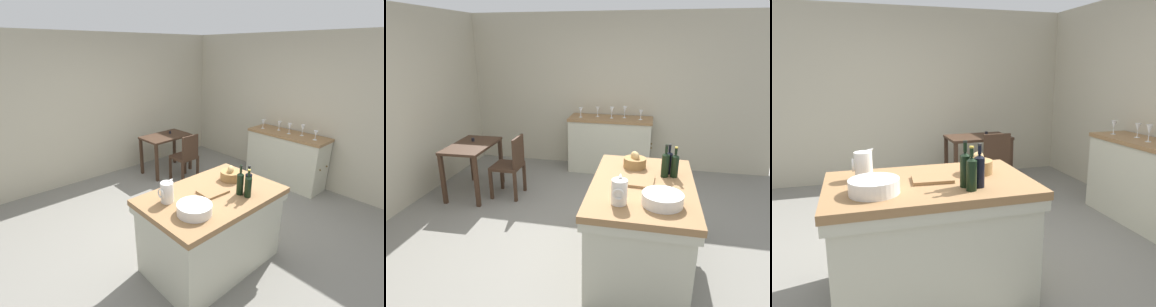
{
  "view_description": "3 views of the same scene",
  "coord_description": "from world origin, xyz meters",
  "views": [
    {
      "loc": [
        -2.23,
        -2.48,
        2.34
      ],
      "look_at": [
        0.31,
        0.38,
        0.94
      ],
      "focal_mm": 27.05,
      "sensor_mm": 36.0,
      "label": 1
    },
    {
      "loc": [
        -3.21,
        -0.61,
        2.16
      ],
      "look_at": [
        0.29,
        0.16,
        0.94
      ],
      "focal_mm": 31.48,
      "sensor_mm": 36.0,
      "label": 2
    },
    {
      "loc": [
        -0.76,
        -3.11,
        1.68
      ],
      "look_at": [
        0.22,
        0.16,
        0.9
      ],
      "focal_mm": 34.31,
      "sensor_mm": 36.0,
      "label": 3
    }
  ],
  "objects": [
    {
      "name": "ground_plane",
      "position": [
        0.0,
        0.0,
        0.0
      ],
      "size": [
        6.76,
        6.76,
        0.0
      ],
      "primitive_type": "plane",
      "color": "slate"
    },
    {
      "name": "wall_back",
      "position": [
        0.0,
        2.6,
        1.3
      ],
      "size": [
        5.32,
        0.12,
        2.6
      ],
      "primitive_type": "cube",
      "color": "#B2AA93",
      "rests_on": "ground"
    },
    {
      "name": "wall_right",
      "position": [
        2.6,
        0.0,
        1.3
      ],
      "size": [
        0.12,
        5.2,
        2.6
      ],
      "primitive_type": "cube",
      "color": "#B2AA93",
      "rests_on": "ground"
    },
    {
      "name": "island_table",
      "position": [
        -0.26,
        -0.58,
        0.48
      ],
      "size": [
        1.49,
        0.95,
        0.89
      ],
      "color": "olive",
      "rests_on": "ground"
    },
    {
      "name": "side_cabinet",
      "position": [
        2.26,
        0.03,
        0.47
      ],
      "size": [
        0.52,
        1.39,
        0.93
      ],
      "color": "olive",
      "rests_on": "ground"
    },
    {
      "name": "writing_desk",
      "position": [
        0.94,
        1.86,
        0.62
      ],
      "size": [
        0.92,
        0.59,
        0.8
      ],
      "color": "#3D281C",
      "rests_on": "ground"
    },
    {
      "name": "wooden_chair",
      "position": [
        0.96,
        1.28,
        0.48
      ],
      "size": [
        0.4,
        0.4,
        0.89
      ],
      "color": "#3D281C",
      "rests_on": "ground"
    },
    {
      "name": "pitcher",
      "position": [
        -0.72,
        -0.4,
        1.0
      ],
      "size": [
        0.17,
        0.13,
        0.25
      ],
      "color": "silver",
      "rests_on": "island_table"
    },
    {
      "name": "wash_bowl",
      "position": [
        -0.67,
        -0.75,
        0.94
      ],
      "size": [
        0.33,
        0.33,
        0.1
      ],
      "primitive_type": "cylinder",
      "color": "silver",
      "rests_on": "island_table"
    },
    {
      "name": "bread_basket",
      "position": [
        0.14,
        -0.48,
        0.95
      ],
      "size": [
        0.23,
        0.23,
        0.17
      ],
      "color": "olive",
      "rests_on": "island_table"
    },
    {
      "name": "cutting_board",
      "position": [
        -0.24,
        -0.57,
        0.9
      ],
      "size": [
        0.31,
        0.24,
        0.02
      ],
      "primitive_type": "cube",
      "rotation": [
        0.0,
        0.0,
        -0.07
      ],
      "color": "olive",
      "rests_on": "island_table"
    },
    {
      "name": "wine_bottle_dark",
      "position": [
        0.04,
        -0.82,
        1.01
      ],
      "size": [
        0.07,
        0.07,
        0.31
      ],
      "color": "black",
      "rests_on": "island_table"
    },
    {
      "name": "wine_bottle_amber",
      "position": [
        -0.05,
        -0.78,
        1.02
      ],
      "size": [
        0.07,
        0.07,
        0.33
      ],
      "color": "black",
      "rests_on": "island_table"
    },
    {
      "name": "wine_bottle_green",
      "position": [
        -0.04,
        -0.87,
        1.01
      ],
      "size": [
        0.07,
        0.07,
        0.31
      ],
      "color": "black",
      "rests_on": "island_table"
    },
    {
      "name": "wine_glass_far_left",
      "position": [
        2.23,
        -0.46,
        1.04
      ],
      "size": [
        0.07,
        0.07,
        0.15
      ],
      "color": "white",
      "rests_on": "side_cabinet"
    },
    {
      "name": "wine_glass_left",
      "position": [
        2.31,
        -0.19,
        1.06
      ],
      "size": [
        0.07,
        0.07,
        0.19
      ],
      "color": "white",
      "rests_on": "side_cabinet"
    },
    {
      "name": "wine_glass_middle",
      "position": [
        2.24,
        0.02,
        1.06
      ],
      "size": [
        0.07,
        0.07,
        0.19
      ],
      "color": "white",
      "rests_on": "side_cabinet"
    },
    {
      "name": "wine_glass_right",
      "position": [
        2.31,
        0.26,
        1.04
      ],
      "size": [
        0.07,
        0.07,
        0.16
      ],
      "color": "white",
      "rests_on": "side_cabinet"
    },
    {
      "name": "wine_glass_far_right",
      "position": [
        2.2,
        0.53,
        1.04
      ],
      "size": [
        0.07,
        0.07,
        0.16
      ],
      "color": "white",
      "rests_on": "side_cabinet"
    }
  ]
}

